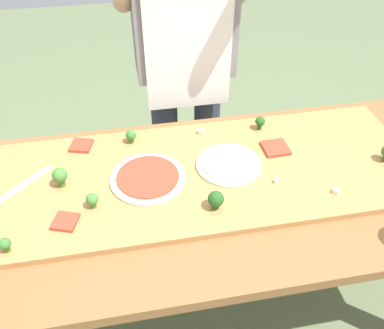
{
  "coord_description": "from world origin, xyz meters",
  "views": [
    {
      "loc": [
        -0.26,
        -0.97,
        1.76
      ],
      "look_at": [
        -0.06,
        0.07,
        0.83
      ],
      "focal_mm": 38.67,
      "sensor_mm": 36.0,
      "label": 1
    }
  ],
  "objects_px": {
    "prep_table": "(213,207)",
    "broccoli_floret_front_left": "(92,200)",
    "broccoli_floret_center_right": "(260,122)",
    "broccoli_floret_back_left": "(60,176)",
    "pizza_slice_near_left": "(81,146)",
    "pizza_slice_far_left": "(65,222)",
    "cheese_crumble_c": "(200,132)",
    "broccoli_floret_front_right": "(216,199)",
    "cheese_crumble_b": "(276,181)",
    "cook_center": "(186,50)",
    "pizza_whole_tomato_red": "(148,178)",
    "pizza_whole_cheese_artichoke": "(229,164)",
    "pizza_slice_far_right": "(275,148)",
    "broccoli_floret_front_mid": "(5,244)",
    "cheese_crumble_a": "(336,191)",
    "broccoli_floret_back_right": "(131,136)"
  },
  "relations": [
    {
      "from": "broccoli_floret_front_mid",
      "to": "cook_center",
      "type": "relative_size",
      "value": 0.03
    },
    {
      "from": "prep_table",
      "to": "cheese_crumble_c",
      "type": "bearing_deg",
      "value": 88.23
    },
    {
      "from": "pizza_slice_far_left",
      "to": "pizza_whole_tomato_red",
      "type": "bearing_deg",
      "value": 28.92
    },
    {
      "from": "pizza_slice_far_left",
      "to": "cheese_crumble_a",
      "type": "xyz_separation_m",
      "value": [
        0.87,
        -0.03,
        0.0
      ]
    },
    {
      "from": "cheese_crumble_b",
      "to": "cook_center",
      "type": "xyz_separation_m",
      "value": [
        -0.2,
        0.62,
        0.2
      ]
    },
    {
      "from": "pizza_whole_cheese_artichoke",
      "to": "cook_center",
      "type": "relative_size",
      "value": 0.14
    },
    {
      "from": "pizza_slice_near_left",
      "to": "broccoli_floret_back_left",
      "type": "bearing_deg",
      "value": -106.35
    },
    {
      "from": "pizza_whole_cheese_artichoke",
      "to": "cheese_crumble_c",
      "type": "bearing_deg",
      "value": 106.7
    },
    {
      "from": "pizza_slice_near_left",
      "to": "broccoli_floret_back_left",
      "type": "xyz_separation_m",
      "value": [
        -0.06,
        -0.2,
        0.04
      ]
    },
    {
      "from": "prep_table",
      "to": "broccoli_floret_front_left",
      "type": "bearing_deg",
      "value": -175.08
    },
    {
      "from": "cheese_crumble_a",
      "to": "cheese_crumble_c",
      "type": "distance_m",
      "value": 0.55
    },
    {
      "from": "cheese_crumble_c",
      "to": "pizza_slice_near_left",
      "type": "bearing_deg",
      "value": 179.89
    },
    {
      "from": "prep_table",
      "to": "cheese_crumble_b",
      "type": "relative_size",
      "value": 127.11
    },
    {
      "from": "pizza_slice_far_right",
      "to": "pizza_slice_far_left",
      "type": "xyz_separation_m",
      "value": [
        -0.75,
        -0.22,
        0.0
      ]
    },
    {
      "from": "broccoli_floret_back_left",
      "to": "cheese_crumble_b",
      "type": "distance_m",
      "value": 0.72
    },
    {
      "from": "pizza_whole_cheese_artichoke",
      "to": "pizza_slice_far_right",
      "type": "bearing_deg",
      "value": 16.88
    },
    {
      "from": "broccoli_floret_front_right",
      "to": "broccoli_floret_front_left",
      "type": "distance_m",
      "value": 0.39
    },
    {
      "from": "broccoli_floret_front_left",
      "to": "broccoli_floret_center_right",
      "type": "height_order",
      "value": "same"
    },
    {
      "from": "pizza_slice_far_left",
      "to": "broccoli_floret_back_right",
      "type": "xyz_separation_m",
      "value": [
        0.23,
        0.36,
        0.03
      ]
    },
    {
      "from": "prep_table",
      "to": "broccoli_floret_back_right",
      "type": "height_order",
      "value": "broccoli_floret_back_right"
    },
    {
      "from": "pizza_whole_tomato_red",
      "to": "pizza_slice_far_left",
      "type": "height_order",
      "value": "pizza_whole_tomato_red"
    },
    {
      "from": "pizza_slice_far_right",
      "to": "cheese_crumble_b",
      "type": "relative_size",
      "value": 6.27
    },
    {
      "from": "broccoli_floret_front_right",
      "to": "broccoli_floret_back_left",
      "type": "distance_m",
      "value": 0.52
    },
    {
      "from": "broccoli_floret_back_left",
      "to": "cheese_crumble_a",
      "type": "xyz_separation_m",
      "value": [
        0.88,
        -0.2,
        -0.04
      ]
    },
    {
      "from": "broccoli_floret_back_left",
      "to": "broccoli_floret_center_right",
      "type": "bearing_deg",
      "value": 14.04
    },
    {
      "from": "cheese_crumble_b",
      "to": "pizza_whole_tomato_red",
      "type": "bearing_deg",
      "value": 167.51
    },
    {
      "from": "prep_table",
      "to": "pizza_slice_near_left",
      "type": "bearing_deg",
      "value": 147.38
    },
    {
      "from": "pizza_slice_far_left",
      "to": "cook_center",
      "type": "relative_size",
      "value": 0.04
    },
    {
      "from": "broccoli_floret_front_mid",
      "to": "pizza_whole_cheese_artichoke",
      "type": "bearing_deg",
      "value": 18.91
    },
    {
      "from": "pizza_whole_tomato_red",
      "to": "pizza_slice_far_right",
      "type": "bearing_deg",
      "value": 9.06
    },
    {
      "from": "broccoli_floret_front_mid",
      "to": "cheese_crumble_a",
      "type": "bearing_deg",
      "value": 2.66
    },
    {
      "from": "prep_table",
      "to": "broccoli_floret_front_left",
      "type": "relative_size",
      "value": 33.16
    },
    {
      "from": "broccoli_floret_back_left",
      "to": "cheese_crumble_c",
      "type": "height_order",
      "value": "broccoli_floret_back_left"
    },
    {
      "from": "pizza_slice_far_left",
      "to": "broccoli_floret_front_right",
      "type": "height_order",
      "value": "broccoli_floret_front_right"
    },
    {
      "from": "broccoli_floret_center_right",
      "to": "cook_center",
      "type": "xyz_separation_m",
      "value": [
        -0.24,
        0.32,
        0.17
      ]
    },
    {
      "from": "broccoli_floret_back_right",
      "to": "pizza_whole_cheese_artichoke",
      "type": "bearing_deg",
      "value": -31.06
    },
    {
      "from": "pizza_slice_near_left",
      "to": "cheese_crumble_b",
      "type": "height_order",
      "value": "cheese_crumble_b"
    },
    {
      "from": "broccoli_floret_center_right",
      "to": "pizza_slice_near_left",
      "type": "bearing_deg",
      "value": 178.85
    },
    {
      "from": "broccoli_floret_front_right",
      "to": "broccoli_floret_front_mid",
      "type": "relative_size",
      "value": 1.32
    },
    {
      "from": "broccoli_floret_center_right",
      "to": "cheese_crumble_a",
      "type": "height_order",
      "value": "broccoli_floret_center_right"
    },
    {
      "from": "pizza_slice_far_left",
      "to": "cheese_crumble_c",
      "type": "relative_size",
      "value": 3.95
    },
    {
      "from": "prep_table",
      "to": "broccoli_floret_back_left",
      "type": "distance_m",
      "value": 0.53
    },
    {
      "from": "pizza_slice_far_right",
      "to": "cheese_crumble_a",
      "type": "height_order",
      "value": "cheese_crumble_a"
    },
    {
      "from": "broccoli_floret_center_right",
      "to": "broccoli_floret_back_left",
      "type": "bearing_deg",
      "value": -165.96
    },
    {
      "from": "broccoli_floret_back_right",
      "to": "broccoli_floret_front_mid",
      "type": "relative_size",
      "value": 1.08
    },
    {
      "from": "pizza_slice_far_left",
      "to": "broccoli_floret_front_right",
      "type": "bearing_deg",
      "value": -2.78
    },
    {
      "from": "pizza_whole_cheese_artichoke",
      "to": "broccoli_floret_center_right",
      "type": "height_order",
      "value": "broccoli_floret_center_right"
    },
    {
      "from": "broccoli_floret_back_left",
      "to": "broccoli_floret_front_mid",
      "type": "relative_size",
      "value": 1.44
    },
    {
      "from": "broccoli_floret_center_right",
      "to": "cheese_crumble_c",
      "type": "xyz_separation_m",
      "value": [
        -0.23,
        0.01,
        -0.03
      ]
    },
    {
      "from": "broccoli_floret_back_right",
      "to": "cheese_crumble_b",
      "type": "xyz_separation_m",
      "value": [
        0.46,
        -0.31,
        -0.02
      ]
    }
  ]
}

